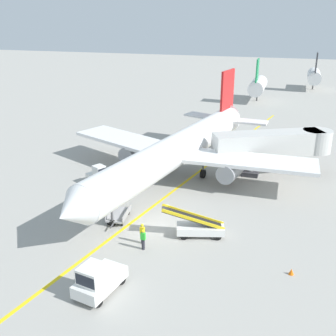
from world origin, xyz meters
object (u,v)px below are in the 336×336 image
object	(u,v)px
belt_loader_forward_hold	(199,227)
safety_cone_nose_left	(103,172)
jet_bridge	(280,143)
baggage_cart_loaded	(119,215)
ground_crew_marshaller	(142,233)
pushback_tug	(98,279)
airliner	(179,149)
ground_crew_wing_walker	(143,239)
safety_cone_nose_right	(291,272)
baggage_tug_near_wing	(98,176)

from	to	relation	value
belt_loader_forward_hold	safety_cone_nose_left	size ratio (longest dim) A/B	11.72
jet_bridge	baggage_cart_loaded	bearing A→B (deg)	-129.06
belt_loader_forward_hold	ground_crew_marshaller	size ratio (longest dim) A/B	3.03
pushback_tug	jet_bridge	bearing A→B (deg)	68.86
safety_cone_nose_left	baggage_cart_loaded	bearing A→B (deg)	-56.94
jet_bridge	airliner	bearing A→B (deg)	-154.75
ground_crew_wing_walker	pushback_tug	bearing A→B (deg)	-99.01
ground_crew_marshaller	ground_crew_wing_walker	distance (m)	0.86
pushback_tug	ground_crew_marshaller	size ratio (longest dim) A/B	2.28
safety_cone_nose_right	baggage_tug_near_wing	bearing A→B (deg)	152.58
belt_loader_forward_hold	safety_cone_nose_right	size ratio (longest dim) A/B	11.72
ground_crew_marshaller	jet_bridge	bearing A→B (deg)	63.75
pushback_tug	belt_loader_forward_hold	size ratio (longest dim) A/B	0.75
airliner	belt_loader_forward_hold	bearing A→B (deg)	-66.17
airliner	baggage_cart_loaded	world-z (taller)	airliner
pushback_tug	safety_cone_nose_right	xyz separation A→B (m)	(11.68, 5.75, -0.77)
pushback_tug	baggage_tug_near_wing	world-z (taller)	pushback_tug
baggage_cart_loaded	baggage_tug_near_wing	bearing A→B (deg)	128.78
jet_bridge	belt_loader_forward_hold	world-z (taller)	jet_bridge
belt_loader_forward_hold	ground_crew_wing_walker	distance (m)	4.80
baggage_cart_loaded	pushback_tug	bearing A→B (deg)	-73.19
belt_loader_forward_hold	baggage_cart_loaded	xyz separation A→B (m)	(-7.27, 0.55, -0.31)
safety_cone_nose_left	safety_cone_nose_right	size ratio (longest dim) A/B	1.00
safety_cone_nose_right	belt_loader_forward_hold	bearing A→B (deg)	156.61
jet_bridge	pushback_tug	distance (m)	26.64
belt_loader_forward_hold	baggage_cart_loaded	world-z (taller)	belt_loader_forward_hold
safety_cone_nose_left	safety_cone_nose_right	xyz separation A→B (m)	(20.55, -12.93, 0.00)
safety_cone_nose_left	airliner	bearing A→B (deg)	8.91
airliner	jet_bridge	bearing A→B (deg)	25.25
airliner	jet_bridge	distance (m)	11.11
belt_loader_forward_hold	baggage_tug_near_wing	bearing A→B (deg)	150.37
pushback_tug	airliner	bearing A→B (deg)	91.38
baggage_tug_near_wing	baggage_cart_loaded	xyz separation A→B (m)	(5.31, -6.61, -0.46)
baggage_cart_loaded	ground_crew_wing_walker	size ratio (longest dim) A/B	2.25
jet_bridge	safety_cone_nose_left	distance (m)	19.68
baggage_cart_loaded	safety_cone_nose_left	size ratio (longest dim) A/B	8.70
ground_crew_marshaller	safety_cone_nose_right	distance (m)	11.19
baggage_tug_near_wing	safety_cone_nose_right	xyz separation A→B (m)	(19.84, -10.30, -0.71)
belt_loader_forward_hold	ground_crew_wing_walker	bearing A→B (deg)	-137.30
baggage_tug_near_wing	safety_cone_nose_left	bearing A→B (deg)	105.04
airliner	ground_crew_wing_walker	world-z (taller)	airliner
jet_bridge	pushback_tug	size ratio (longest dim) A/B	3.24
baggage_tug_near_wing	safety_cone_nose_left	world-z (taller)	baggage_tug_near_wing
belt_loader_forward_hold	safety_cone_nose_left	bearing A→B (deg)	143.62
safety_cone_nose_right	safety_cone_nose_left	bearing A→B (deg)	147.82
jet_bridge	ground_crew_marshaller	size ratio (longest dim) A/B	7.40
pushback_tug	belt_loader_forward_hold	distance (m)	9.93
airliner	ground_crew_marshaller	xyz separation A→B (m)	(1.01, -13.58, -2.51)
belt_loader_forward_hold	ground_crew_marshaller	bearing A→B (deg)	-147.57
airliner	safety_cone_nose_right	xyz separation A→B (m)	(12.17, -14.25, -3.20)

